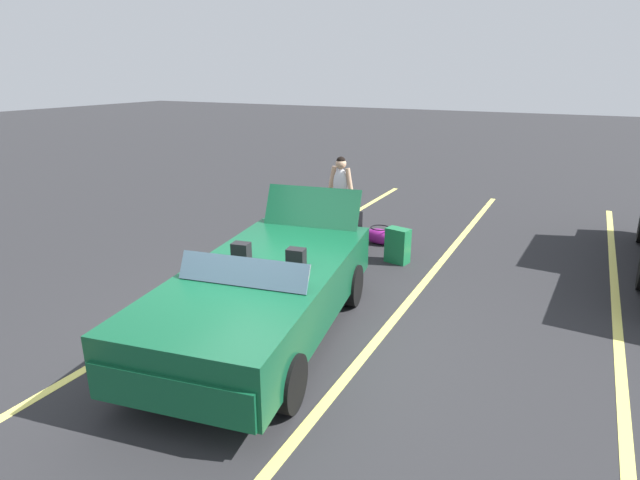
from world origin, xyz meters
TOP-DOWN VIEW (x-y plane):
  - ground_plane at (0.00, 0.00)m, footprint 80.00×80.00m
  - lot_line_near at (0.00, -1.40)m, footprint 18.00×0.12m
  - lot_line_mid at (0.00, 1.30)m, footprint 18.00×0.12m
  - lot_line_far at (0.00, 4.00)m, footprint 18.00×0.12m
  - convertible_car at (0.20, 0.03)m, footprint 4.40×2.43m
  - suitcase_large_black at (-3.46, -0.38)m, footprint 0.51×0.36m
  - suitcase_medium_bright at (-3.34, 0.60)m, footprint 0.32×0.44m
  - suitcase_small_carryon at (-3.45, -1.23)m, footprint 0.39×0.35m
  - duffel_bag at (-4.14, -0.03)m, footprint 0.39×0.65m
  - traveler_person at (-4.11, -0.87)m, footprint 0.27×0.61m

SIDE VIEW (x-z plane):
  - ground_plane at x=0.00m, z-range 0.00..0.00m
  - lot_line_near at x=0.00m, z-range 0.00..0.00m
  - lot_line_mid at x=0.00m, z-range 0.00..0.00m
  - lot_line_far at x=0.00m, z-range 0.00..0.00m
  - duffel_bag at x=-4.14m, z-range -0.01..0.33m
  - suitcase_small_carryon at x=-3.45m, z-range -0.19..0.70m
  - suitcase_medium_bright at x=-3.34m, z-range 0.00..0.62m
  - suitcase_large_black at x=-3.46m, z-range 0.00..0.74m
  - convertible_car at x=0.20m, z-range -0.16..1.35m
  - traveler_person at x=-4.11m, z-range 0.10..1.76m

